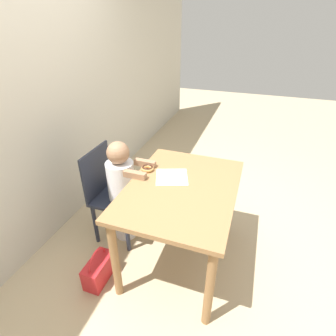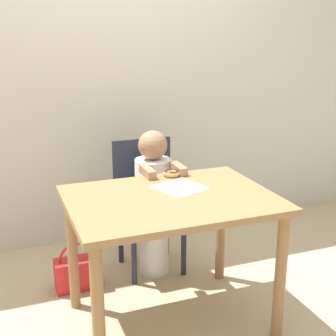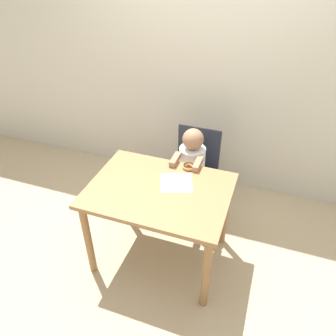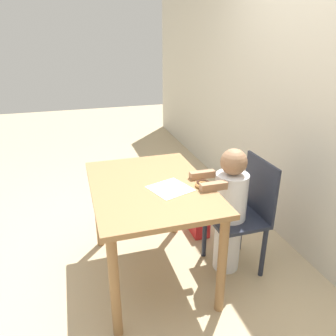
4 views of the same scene
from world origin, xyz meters
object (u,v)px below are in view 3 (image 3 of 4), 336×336
(donut, at_px, (189,166))
(handbag, at_px, (140,197))
(chair, at_px, (194,172))
(child_figure, at_px, (191,175))

(donut, distance_m, handbag, 0.89)
(chair, bearing_deg, handbag, -164.63)
(chair, height_order, child_figure, child_figure)
(chair, xyz_separation_m, child_figure, (0.00, -0.12, 0.04))
(chair, relative_size, child_figure, 0.89)
(child_figure, relative_size, handbag, 3.13)
(donut, bearing_deg, child_figure, 98.86)
(chair, distance_m, child_figure, 0.12)
(handbag, bearing_deg, donut, -20.22)
(child_figure, xyz_separation_m, handbag, (-0.52, -0.03, -0.39))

